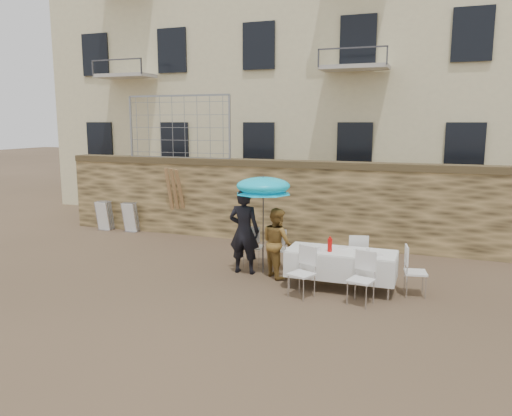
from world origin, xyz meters
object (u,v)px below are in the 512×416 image
(table_chair_back, at_px, (357,256))
(table_chair_side, at_px, (416,271))
(banquet_table, at_px, (341,253))
(chair_stack_left, at_px, (107,215))
(table_chair_front_right, at_px, (361,279))
(man_suit, at_px, (244,231))
(soda_bottle, at_px, (330,245))
(chair_stack_right, at_px, (132,217))
(umbrella, at_px, (263,189))
(table_chair_front_left, at_px, (302,273))
(couple_chair_left, at_px, (253,246))
(woman_dress, at_px, (277,242))
(couple_chair_right, at_px, (282,248))

(table_chair_back, distance_m, table_chair_side, 1.39)
(banquet_table, relative_size, chair_stack_left, 2.28)
(banquet_table, height_order, table_chair_front_right, table_chair_front_right)
(man_suit, relative_size, soda_bottle, 7.14)
(soda_bottle, distance_m, chair_stack_right, 7.40)
(table_chair_front_right, height_order, chair_stack_right, table_chair_front_right)
(soda_bottle, bearing_deg, table_chair_side, 8.88)
(table_chair_side, bearing_deg, man_suit, 76.27)
(soda_bottle, height_order, chair_stack_left, soda_bottle)
(table_chair_back, relative_size, chair_stack_right, 1.04)
(man_suit, relative_size, chair_stack_left, 2.02)
(banquet_table, height_order, chair_stack_right, chair_stack_right)
(banquet_table, height_order, table_chair_side, table_chair_side)
(umbrella, relative_size, chair_stack_right, 2.15)
(man_suit, bearing_deg, umbrella, -167.61)
(table_chair_front_left, distance_m, table_chair_front_right, 1.10)
(table_chair_front_right, xyz_separation_m, table_chair_side, (0.90, 0.85, 0.00))
(couple_chair_left, distance_m, table_chair_back, 2.38)
(man_suit, distance_m, chair_stack_left, 6.23)
(umbrella, bearing_deg, table_chair_back, 10.58)
(umbrella, distance_m, table_chair_front_left, 2.16)
(soda_bottle, xyz_separation_m, table_chair_front_right, (0.70, -0.60, -0.43))
(woman_dress, distance_m, table_chair_back, 1.71)
(table_chair_front_left, height_order, table_chair_back, same)
(table_chair_front_left, bearing_deg, table_chair_front_right, 22.96)
(woman_dress, distance_m, chair_stack_left, 6.90)
(woman_dress, bearing_deg, soda_bottle, -158.60)
(man_suit, distance_m, woman_dress, 0.77)
(couple_chair_left, relative_size, couple_chair_right, 1.00)
(table_chair_front_right, bearing_deg, couple_chair_left, 163.83)
(woman_dress, height_order, umbrella, umbrella)
(umbrella, relative_size, table_chair_side, 2.06)
(couple_chair_left, distance_m, chair_stack_left, 5.99)
(banquet_table, distance_m, table_chair_side, 1.43)
(table_chair_side, height_order, chair_stack_left, table_chair_side)
(table_chair_front_right, bearing_deg, table_chair_side, 58.56)
(man_suit, distance_m, table_chair_front_left, 1.96)
(woman_dress, relative_size, table_chair_back, 1.55)
(umbrella, height_order, chair_stack_right, umbrella)
(chair_stack_left, bearing_deg, table_chair_front_left, -28.03)
(couple_chair_left, bearing_deg, table_chair_front_right, 142.92)
(table_chair_back, bearing_deg, man_suit, -2.82)
(table_chair_front_left, bearing_deg, table_chair_side, 45.98)
(soda_bottle, bearing_deg, woman_dress, 158.56)
(table_chair_front_right, relative_size, chair_stack_left, 1.04)
(couple_chair_left, bearing_deg, couple_chair_right, 174.29)
(man_suit, distance_m, couple_chair_left, 0.71)
(soda_bottle, height_order, table_chair_back, soda_bottle)
(table_chair_front_right, bearing_deg, couple_chair_right, 155.65)
(woman_dress, xyz_separation_m, couple_chair_right, (-0.05, 0.55, -0.26))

